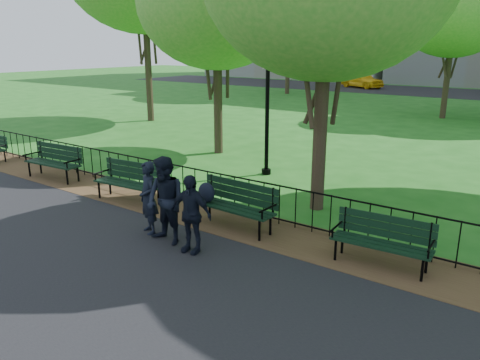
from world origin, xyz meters
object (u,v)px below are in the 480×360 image
Objects in this scene: park_bench_left_b at (55,158)px; tree_far_c at (455,8)px; taxi at (362,80)px; person_right at (190,214)px; park_bench_main at (225,197)px; person_left at (148,198)px; park_bench_left_a at (130,177)px; tree_near_w at (217,1)px; lamppost at (267,111)px; person_mid at (166,201)px; park_bench_right_a at (383,236)px.

park_bench_left_b is 20.56m from tree_far_c.
person_right is at bearing -140.80° from taxi.
person_left reaches higher than park_bench_main.
park_bench_left_a is 3.51m from person_right.
person_left is (3.52, -6.75, -4.41)m from tree_near_w.
person_left is at bearing -128.46° from park_bench_main.
lamppost is (-1.57, 4.07, 1.27)m from park_bench_main.
tree_far_c is 18.82m from taxi.
person_mid is (2.57, -1.36, 0.27)m from park_bench_left_a.
tree_near_w reaches higher than person_right.
lamppost is 4.66m from tree_near_w.
park_bench_left_b is 5.39m from person_left.
taxi is at bearing 92.38° from park_bench_left_b.
person_left is at bearing -166.65° from park_bench_right_a.
park_bench_main is 1.12× the size of person_mid.
park_bench_main is at bearing -50.45° from tree_near_w.
person_left reaches higher than person_right.
taxi is (-4.27, 33.83, 0.12)m from park_bench_left_b.
park_bench_main is 6.27m from park_bench_left_b.
lamppost is 2.36× the size of person_right.
tree_far_c is (-3.41, 18.90, 4.96)m from park_bench_right_a.
lamppost is 0.44× the size of tree_far_c.
tree_far_c is at bearing 96.52° from park_bench_right_a.
tree_far_c is at bearing -122.59° from taxi.
tree_near_w reaches higher than park_bench_left_a.
tree_near_w is at bearing -108.55° from tree_far_c.
tree_far_c reaches higher than tree_near_w.
person_left is at bearing -84.29° from lamppost.
taxi reaches higher than park_bench_left_a.
tree_far_c is 20.83m from person_left.
park_bench_main is at bearing 79.72° from person_mid.
tree_near_w reaches higher than person_mid.
tree_far_c is at bearing 110.53° from person_left.
person_right is 0.35× the size of taxi.
park_bench_left_b is (-3.32, 0.10, 0.01)m from park_bench_left_a.
park_bench_right_a is at bearing -3.79° from park_bench_left_a.
park_bench_left_a is 0.26× the size of tree_near_w.
person_right reaches higher than park_bench_left_b.
tree_far_c reaches higher than park_bench_left_a.
park_bench_main is at bearing -4.81° from park_bench_left_a.
person_left is at bearing -62.43° from tree_near_w.
tree_near_w is 14.25m from tree_far_c.
park_bench_left_b is 0.55× the size of lamppost.
tree_far_c is at bearing 66.98° from park_bench_left_b.
tree_near_w is at bearing -145.94° from taxi.
park_bench_main is 2.95m from park_bench_left_a.
park_bench_main is 4.55m from lamppost.
person_mid reaches higher than park_bench_right_a.
park_bench_left_b is 6.08m from person_mid.
person_right reaches higher than taxi.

